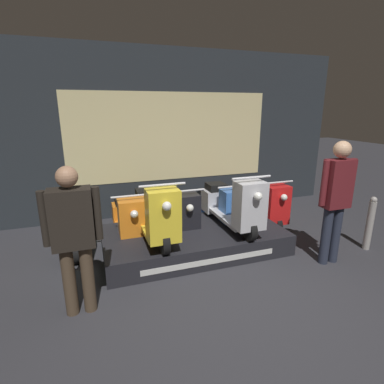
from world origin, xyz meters
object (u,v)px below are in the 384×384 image
at_px(scooter_backrow_2, 176,214).
at_px(scooter_display_right, 232,205).
at_px(scooter_display_left, 155,213).
at_px(person_right_browsing, 336,195).
at_px(scooter_backrow_1, 129,219).
at_px(person_left_browsing, 73,232).
at_px(scooter_backrow_3, 220,209).
at_px(scooter_backrow_4, 259,204).
at_px(scooter_backrow_0, 76,225).
at_px(street_bollard, 370,223).

bearing_deg(scooter_backrow_2, scooter_display_right, -46.67).
height_order(scooter_display_left, person_right_browsing, person_right_browsing).
bearing_deg(scooter_backrow_2, scooter_backrow_1, 180.00).
bearing_deg(scooter_backrow_1, scooter_backrow_2, 0.00).
xyz_separation_m(scooter_display_left, scooter_backrow_1, (-0.28, 0.72, -0.31)).
relative_size(scooter_display_left, scooter_display_right, 1.00).
height_order(scooter_backrow_1, person_left_browsing, person_left_browsing).
relative_size(scooter_backrow_3, scooter_backrow_4, 1.00).
distance_m(scooter_backrow_1, scooter_backrow_3, 1.62).
xyz_separation_m(scooter_display_left, scooter_backrow_2, (0.53, 0.72, -0.31)).
distance_m(scooter_backrow_4, person_left_browsing, 3.63).
bearing_deg(scooter_display_left, scooter_backrow_2, 53.92).
xyz_separation_m(scooter_backrow_0, scooter_backrow_3, (2.43, 0.00, 0.00)).
bearing_deg(scooter_backrow_1, scooter_backrow_4, 0.00).
xyz_separation_m(person_left_browsing, person_right_browsing, (3.28, 0.00, 0.06)).
xyz_separation_m(scooter_display_right, person_right_browsing, (1.06, -0.95, 0.31)).
bearing_deg(person_right_browsing, scooter_backrow_1, 146.76).
distance_m(scooter_display_right, person_left_browsing, 2.43).
bearing_deg(person_left_browsing, scooter_display_left, 42.95).
bearing_deg(scooter_backrow_4, person_left_browsing, -152.19).
bearing_deg(scooter_backrow_0, scooter_backrow_3, 0.00).
distance_m(scooter_backrow_0, person_left_browsing, 1.77).
bearing_deg(scooter_backrow_1, scooter_backrow_3, 0.00).
distance_m(scooter_display_left, scooter_backrow_2, 0.95).
relative_size(scooter_display_left, scooter_backrow_4, 1.00).
relative_size(scooter_display_right, person_right_browsing, 0.94).
relative_size(scooter_backrow_1, scooter_backrow_2, 1.00).
bearing_deg(scooter_display_left, person_right_browsing, -22.68).
bearing_deg(person_right_browsing, person_left_browsing, -180.00).
relative_size(scooter_backrow_0, person_right_browsing, 0.94).
bearing_deg(scooter_backrow_0, scooter_display_left, -33.47).
distance_m(scooter_backrow_3, street_bollard, 2.36).
relative_size(scooter_backrow_1, street_bollard, 1.90).
bearing_deg(scooter_backrow_2, street_bollard, -30.61).
bearing_deg(scooter_backrow_4, person_right_browsing, -86.04).
height_order(scooter_display_left, scooter_backrow_2, scooter_display_left).
height_order(scooter_backrow_0, person_left_browsing, person_left_browsing).
relative_size(scooter_backrow_0, scooter_backrow_4, 1.00).
bearing_deg(scooter_display_right, person_left_browsing, -156.97).
bearing_deg(scooter_backrow_4, scooter_backrow_3, 180.00).
xyz_separation_m(scooter_backrow_2, person_right_browsing, (1.74, -1.67, 0.63)).
height_order(scooter_backrow_4, person_left_browsing, person_left_browsing).
distance_m(scooter_display_left, person_left_browsing, 1.41).
distance_m(scooter_backrow_0, scooter_backrow_1, 0.81).
relative_size(scooter_backrow_3, street_bollard, 1.90).
bearing_deg(scooter_display_left, scooter_backrow_0, 146.53).
relative_size(scooter_display_right, person_left_browsing, 1.01).
bearing_deg(person_left_browsing, scooter_backrow_3, 35.34).
height_order(person_right_browsing, street_bollard, person_right_browsing).
distance_m(scooter_display_right, scooter_backrow_0, 2.44).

